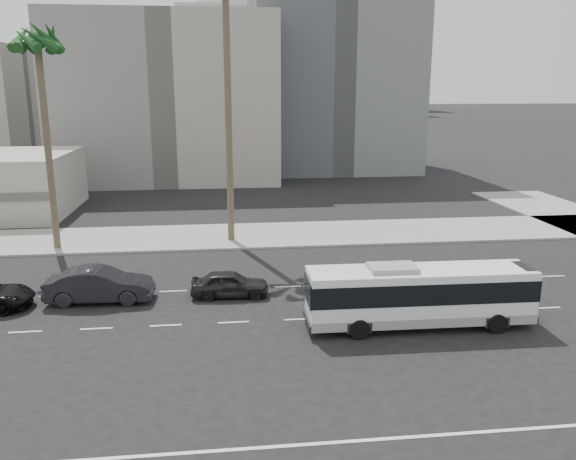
{
  "coord_description": "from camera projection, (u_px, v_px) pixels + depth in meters",
  "views": [
    {
      "loc": [
        -6.41,
        -24.47,
        10.3
      ],
      "look_at": [
        -3.05,
        4.0,
        3.24
      ],
      "focal_mm": 36.13,
      "sensor_mm": 36.0,
      "label": 1
    }
  ],
  "objects": [
    {
      "name": "midrise_gray_center",
      "position": [
        329.0,
        66.0,
        74.74
      ],
      "size": [
        20.0,
        20.0,
        26.0
      ],
      "primitive_type": "cube",
      "color": "#555659",
      "rests_on": "ground"
    },
    {
      "name": "car_b",
      "position": [
        100.0,
        285.0,
        28.51
      ],
      "size": [
        2.0,
        5.23,
        1.7
      ],
      "primitive_type": "imported",
      "rotation": [
        0.0,
        0.0,
        1.53
      ],
      "color": "black",
      "rests_on": "ground"
    },
    {
      "name": "civic_tower",
      "position": [
        226.0,
        22.0,
        258.36
      ],
      "size": [
        42.0,
        42.0,
        129.0
      ],
      "color": "silver",
      "rests_on": "ground"
    },
    {
      "name": "sidewalk_north",
      "position": [
        311.0,
        234.0,
        41.72
      ],
      "size": [
        120.0,
        7.0,
        0.15
      ],
      "primitive_type": "cube",
      "color": "gray",
      "rests_on": "ground"
    },
    {
      "name": "highrise_right",
      "position": [
        338.0,
        28.0,
        245.33
      ],
      "size": [
        26.0,
        26.0,
        70.0
      ],
      "primitive_type": "cube",
      "color": "slate",
      "rests_on": "ground"
    },
    {
      "name": "ground",
      "position": [
        363.0,
        317.0,
        26.79
      ],
      "size": [
        700.0,
        700.0,
        0.0
      ],
      "primitive_type": "plane",
      "color": "black",
      "rests_on": "ground"
    },
    {
      "name": "midrise_beige_west",
      "position": [
        169.0,
        99.0,
        66.67
      ],
      "size": [
        24.0,
        18.0,
        18.0
      ],
      "primitive_type": "cube",
      "color": "gray",
      "rests_on": "ground"
    },
    {
      "name": "car_a",
      "position": [
        230.0,
        284.0,
        29.26
      ],
      "size": [
        1.76,
        3.98,
        1.33
      ],
      "primitive_type": "imported",
      "rotation": [
        0.0,
        0.0,
        1.52
      ],
      "color": "black",
      "rests_on": "ground"
    },
    {
      "name": "city_bus",
      "position": [
        420.0,
        294.0,
        25.39
      ],
      "size": [
        9.96,
        2.43,
        2.85
      ],
      "rotation": [
        0.0,
        0.0,
        -0.02
      ],
      "color": "silver",
      "rests_on": "ground"
    },
    {
      "name": "highrise_far",
      "position": [
        376.0,
        45.0,
        278.3
      ],
      "size": [
        22.0,
        22.0,
        60.0
      ],
      "primitive_type": "cube",
      "color": "slate",
      "rests_on": "ground"
    },
    {
      "name": "palm_mid",
      "position": [
        38.0,
        45.0,
        34.78
      ],
      "size": [
        4.59,
        4.59,
        14.21
      ],
      "rotation": [
        0.0,
        0.0,
        -0.14
      ],
      "color": "brown",
      "rests_on": "ground"
    }
  ]
}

